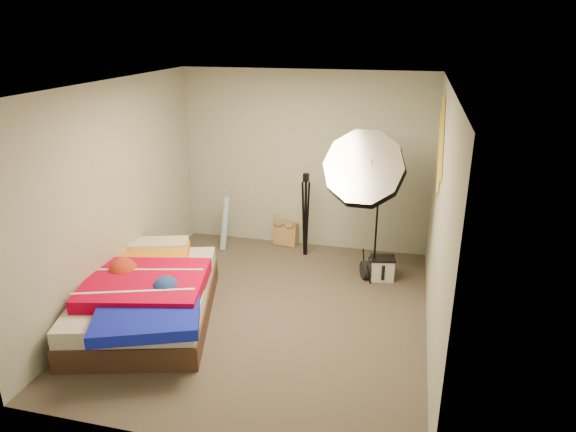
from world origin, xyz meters
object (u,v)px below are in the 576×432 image
(tote_bag, at_px, (285,234))
(camera_tripod, at_px, (306,209))
(duffel_bag, at_px, (376,269))
(camera_case, at_px, (382,269))
(wrapping_roll, at_px, (225,224))
(photo_umbrella, at_px, (364,170))
(bed, at_px, (146,295))

(tote_bag, relative_size, camera_tripod, 0.30)
(duffel_bag, xyz_separation_m, camera_tripod, (-1.03, 0.48, 0.56))
(camera_case, bearing_deg, tote_bag, 142.26)
(wrapping_roll, height_order, camera_case, wrapping_roll)
(camera_case, xyz_separation_m, camera_tripod, (-1.10, 0.50, 0.54))
(duffel_bag, relative_size, photo_umbrella, 0.19)
(tote_bag, height_order, wrapping_roll, wrapping_roll)
(tote_bag, bearing_deg, duffel_bag, -18.92)
(photo_umbrella, distance_m, camera_tripod, 1.31)
(bed, relative_size, photo_umbrella, 1.14)
(camera_case, relative_size, bed, 0.12)
(bed, bearing_deg, camera_tripod, 57.05)
(photo_umbrella, bearing_deg, duffel_bag, 42.56)
(tote_bag, relative_size, wrapping_roll, 0.46)
(tote_bag, xyz_separation_m, camera_case, (1.46, -0.78, -0.04))
(camera_case, xyz_separation_m, bed, (-2.44, -1.55, 0.15))
(wrapping_roll, height_order, photo_umbrella, photo_umbrella)
(wrapping_roll, relative_size, bed, 0.33)
(photo_umbrella, height_order, camera_tripod, photo_umbrella)
(duffel_bag, relative_size, bed, 0.17)
(photo_umbrella, bearing_deg, tote_bag, 141.56)
(wrapping_roll, bearing_deg, camera_case, -10.88)
(camera_case, height_order, photo_umbrella, photo_umbrella)
(duffel_bag, bearing_deg, photo_umbrella, -159.96)
(photo_umbrella, bearing_deg, bed, -147.19)
(tote_bag, height_order, camera_tripod, camera_tripod)
(camera_tripod, bearing_deg, bed, -122.95)
(duffel_bag, distance_m, bed, 2.85)
(camera_case, relative_size, duffel_bag, 0.73)
(wrapping_roll, distance_m, photo_umbrella, 2.34)
(bed, relative_size, camera_tripod, 1.95)
(wrapping_roll, bearing_deg, photo_umbrella, -16.72)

